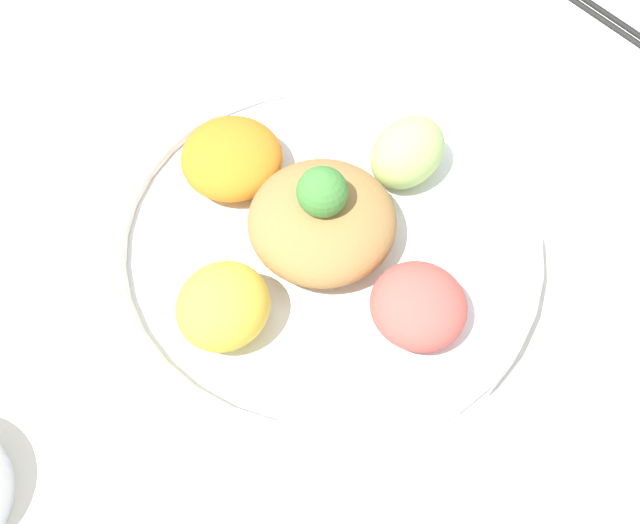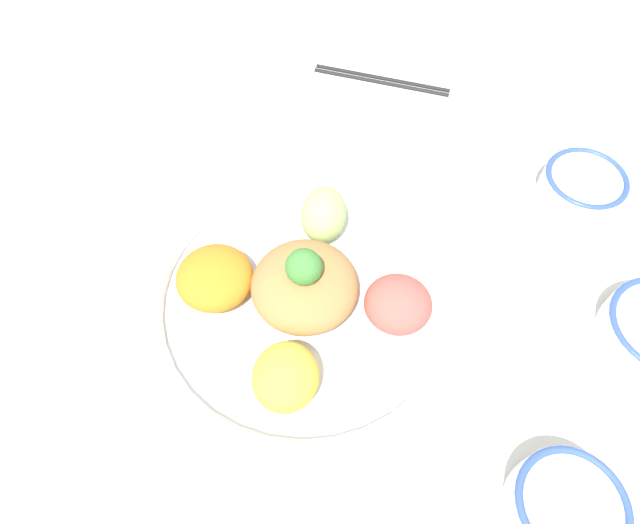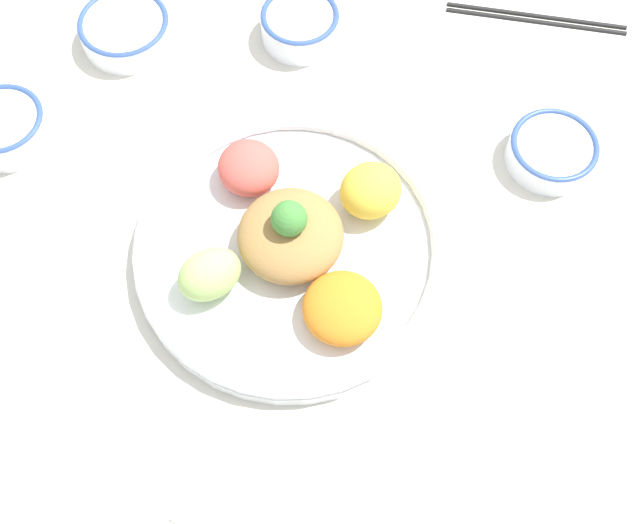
% 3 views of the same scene
% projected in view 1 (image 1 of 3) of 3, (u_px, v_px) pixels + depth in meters
% --- Properties ---
extents(ground_plane, '(2.40, 2.40, 0.00)m').
position_uv_depth(ground_plane, '(341.00, 264.00, 0.61)').
color(ground_plane, silver).
extents(salad_platter, '(0.35, 0.35, 0.10)m').
position_uv_depth(salad_platter, '(318.00, 240.00, 0.59)').
color(salad_platter, white).
rests_on(salad_platter, ground_plane).
extents(chopsticks_pair_near, '(0.20, 0.07, 0.01)m').
position_uv_depth(chopsticks_pair_near, '(629.00, 31.00, 0.74)').
color(chopsticks_pair_near, black).
rests_on(chopsticks_pair_near, ground_plane).
extents(serving_spoon_main, '(0.13, 0.07, 0.01)m').
position_uv_depth(serving_spoon_main, '(361.00, 3.00, 0.76)').
color(serving_spoon_main, white).
rests_on(serving_spoon_main, ground_plane).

